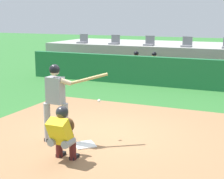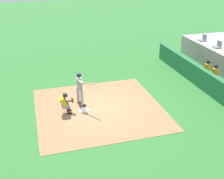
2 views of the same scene
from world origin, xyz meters
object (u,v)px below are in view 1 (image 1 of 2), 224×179
Objects in this scene: stadium_seat_3 at (187,44)px; dugout_player_0 at (135,65)px; home_plate at (85,145)px; batter_at_plate at (57,98)px; stadium_seat_1 at (115,42)px; stadium_seat_0 at (83,41)px; stadium_seat_2 at (149,43)px; catcher_crouched at (63,131)px; dugout_player_1 at (153,66)px.

dugout_player_0 is at bearing -132.01° from stadium_seat_3.
home_plate is 1.22m from batter_at_plate.
stadium_seat_1 is at bearing 110.05° from home_plate.
stadium_seat_3 is (5.57, 0.00, 0.00)m from stadium_seat_0.
stadium_seat_1 is 1.00× the size of stadium_seat_3.
stadium_seat_2 is 1.00× the size of stadium_seat_3.
stadium_seat_3 is at bearing 47.99° from dugout_player_0.
stadium_seat_1 is at bearing 108.52° from catcher_crouched.
dugout_player_1 is 2.71× the size of stadium_seat_0.
stadium_seat_3 is (1.86, 0.00, 0.00)m from stadium_seat_2.
dugout_player_1 is (-0.99, 9.03, 0.06)m from catcher_crouched.
batter_at_plate is at bearing -93.77° from stadium_seat_3.
dugout_player_1 is at bearing -67.11° from stadium_seat_2.
batter_at_plate is 1.16m from catcher_crouched.
batter_at_plate is 0.98× the size of catcher_crouched.
dugout_player_1 is 5.08m from stadium_seat_0.
dugout_player_0 and dugout_player_1 have the same top height.
catcher_crouched is at bearing -90.03° from stadium_seat_3.
stadium_seat_0 is (-5.57, 11.07, 0.93)m from catcher_crouched.
dugout_player_0 is 2.90m from stadium_seat_1.
stadium_seat_3 reaches higher than dugout_player_0.
dugout_player_1 is at bearing 0.00° from dugout_player_0.
catcher_crouched is 12.42m from stadium_seat_0.
stadium_seat_1 is (-3.71, 11.07, 0.93)m from catcher_crouched.
stadium_seat_1 reaches higher than batter_at_plate.
dugout_player_0 is 2.71× the size of stadium_seat_0.
stadium_seat_0 is 3.71m from stadium_seat_2.
stadium_seat_0 is 1.00× the size of stadium_seat_2.
stadium_seat_1 is at bearing 143.16° from dugout_player_1.
batter_at_plate is at bearing -87.72° from dugout_player_1.
batter_at_plate is 3.76× the size of stadium_seat_3.
dugout_player_0 is at bearing -28.55° from stadium_seat_0.
stadium_seat_2 is at bearing 99.50° from catcher_crouched.
dugout_player_0 is 2.71× the size of stadium_seat_3.
catcher_crouched is 3.83× the size of stadium_seat_1.
stadium_seat_1 is 1.86m from stadium_seat_2.
stadium_seat_3 reaches higher than home_plate.
batter_at_plate is 10.25m from stadium_seat_3.
catcher_crouched is (-0.01, -0.89, 0.59)m from home_plate.
stadium_seat_1 is at bearing 106.59° from batter_at_plate.
stadium_seat_2 is (-1.18, 10.21, 0.50)m from batter_at_plate.
catcher_crouched is 1.41× the size of dugout_player_0.
catcher_crouched is at bearing -63.30° from stadium_seat_0.
batter_at_plate is 1.39× the size of dugout_player_1.
stadium_seat_0 reaches higher than dugout_player_0.
batter_at_plate is at bearing -64.37° from stadium_seat_0.
stadium_seat_1 is (-1.88, 2.03, 0.86)m from dugout_player_0.
catcher_crouched is 1.41× the size of dugout_player_1.
dugout_player_1 is at bearing -36.84° from stadium_seat_1.
stadium_seat_1 is at bearing 0.00° from stadium_seat_0.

